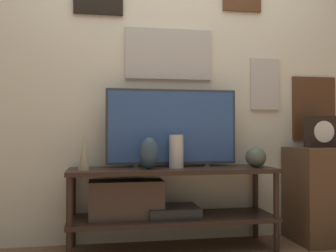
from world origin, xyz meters
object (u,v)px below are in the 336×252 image
vase_slim_bronze (84,152)px  vase_urn_stoneware (149,153)px  television (172,127)px  vase_tall_ceramic (176,151)px  vase_round_glass (256,157)px  mantel_clock (320,132)px

vase_slim_bronze → vase_urn_stoneware: (0.44, -0.00, -0.01)m
vase_slim_bronze → vase_urn_stoneware: 0.44m
television → vase_urn_stoneware: 0.30m
vase_slim_bronze → vase_tall_ceramic: vase_slim_bronze is taller
vase_slim_bronze → vase_round_glass: vase_slim_bronze is taller
vase_tall_ceramic → mantel_clock: size_ratio=0.98×
vase_slim_bronze → television: bearing=12.7°
vase_slim_bronze → vase_round_glass: (1.22, -0.00, -0.04)m
vase_urn_stoneware → vase_tall_ceramic: (0.20, 0.06, 0.01)m
vase_urn_stoneware → television: bearing=37.7°
vase_round_glass → vase_urn_stoneware: (-0.78, -0.00, 0.03)m
vase_round_glass → vase_tall_ceramic: vase_tall_ceramic is taller
television → vase_tall_ceramic: bearing=-80.5°
television → mantel_clock: (1.15, -0.07, -0.04)m
vase_slim_bronze → vase_tall_ceramic: bearing=4.6°
vase_round_glass → vase_tall_ceramic: (-0.58, 0.05, 0.04)m
vase_urn_stoneware → vase_tall_ceramic: vase_tall_ceramic is taller
vase_tall_ceramic → mantel_clock: (1.14, 0.02, 0.14)m
television → vase_slim_bronze: bearing=-167.3°
vase_urn_stoneware → vase_round_glass: bearing=0.2°
television → vase_round_glass: (0.59, -0.14, -0.22)m
television → vase_round_glass: television is taller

